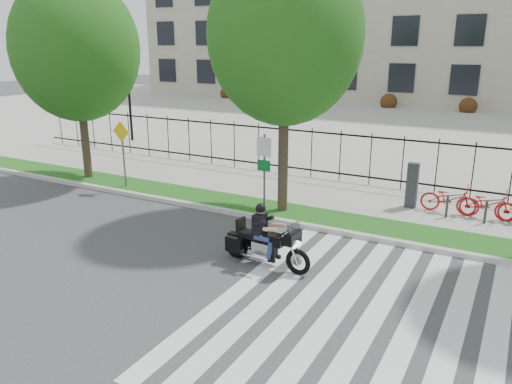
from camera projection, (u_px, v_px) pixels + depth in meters
The scene contains 13 objects.
ground at pixel (169, 266), 12.51m from camera, with size 120.00×120.00×0.00m, color #3C3C3E.
curb at pixel (249, 215), 15.94m from camera, with size 60.00×0.20×0.15m, color #B6B4AB.
grass_verge at pixel (261, 208), 16.65m from camera, with size 60.00×1.50×0.15m, color #1A5715.
sidewalk at pixel (293, 189), 18.76m from camera, with size 60.00×3.50×0.15m, color #A6A49C.
plaza at pixel (401, 125), 33.52m from camera, with size 80.00×34.00×0.10m, color #A6A49C.
crosswalk_stripes at pixel (355, 314), 10.30m from camera, with size 5.70×8.00×0.01m, color silver, non-canonical shape.
iron_fence at pixel (311, 153), 19.92m from camera, with size 30.00×0.06×2.00m, color black, non-canonical shape.
lamp_post_left at pixel (128, 84), 27.19m from camera, with size 1.06×0.70×4.25m.
street_tree_0 at pixel (76, 49), 18.85m from camera, with size 4.78×4.78×7.76m.
street_tree_1 at pixel (285, 35), 14.72m from camera, with size 4.66×4.66×8.12m.
sign_pole_regulatory at pixel (264, 163), 15.73m from camera, with size 0.50×0.09×2.50m.
sign_pole_warning at pixel (122, 145), 18.46m from camera, with size 0.78×0.09×2.49m.
motorcycle_rider at pixel (265, 241), 12.38m from camera, with size 2.51×0.80×1.94m.
Camera 1 is at (7.41, -9.00, 5.38)m, focal length 35.00 mm.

